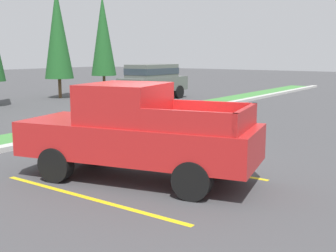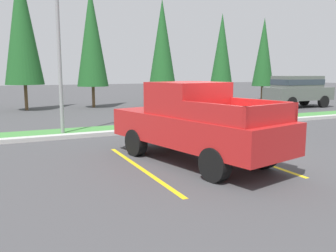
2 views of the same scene
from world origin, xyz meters
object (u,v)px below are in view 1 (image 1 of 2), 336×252
(cypress_tree_rightmost, at_px, (58,33))
(cypress_tree_far_right, at_px, (103,36))
(suv_distant, at_px, (153,79))
(pickup_truck_main, at_px, (136,133))

(cypress_tree_rightmost, distance_m, cypress_tree_far_right, 4.32)
(suv_distant, distance_m, cypress_tree_far_right, 6.46)
(cypress_tree_rightmost, relative_size, cypress_tree_far_right, 1.00)
(pickup_truck_main, distance_m, cypress_tree_far_right, 21.82)
(cypress_tree_rightmost, height_order, cypress_tree_far_right, cypress_tree_rightmost)
(pickup_truck_main, bearing_deg, suv_distant, 36.06)
(cypress_tree_rightmost, xyz_separation_m, cypress_tree_far_right, (4.30, 0.35, -0.00))
(pickup_truck_main, height_order, suv_distant, same)
(pickup_truck_main, distance_m, suv_distant, 16.67)
(suv_distant, distance_m, cypress_tree_rightmost, 6.49)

